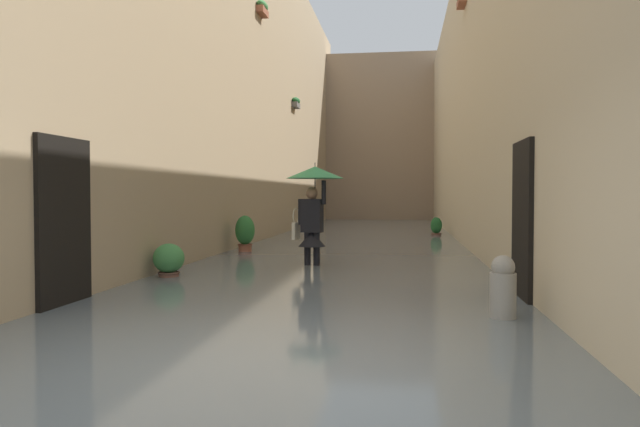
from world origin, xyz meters
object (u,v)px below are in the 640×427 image
at_px(person_wading, 313,196).
at_px(potted_plant_near_right, 245,235).
at_px(potted_plant_mid_right, 169,263).
at_px(potted_plant_far_left, 436,229).
at_px(mooring_bollard, 503,297).

height_order(person_wading, potted_plant_near_right, person_wading).
bearing_deg(potted_plant_mid_right, potted_plant_far_left, -114.39).
xyz_separation_m(potted_plant_near_right, potted_plant_mid_right, (0.11, 4.26, -0.16)).
height_order(person_wading, potted_plant_mid_right, person_wading).
relative_size(potted_plant_near_right, potted_plant_mid_right, 1.40).
distance_m(potted_plant_near_right, mooring_bollard, 8.28).
bearing_deg(potted_plant_mid_right, person_wading, -138.62).
relative_size(potted_plant_mid_right, potted_plant_far_left, 0.94).
bearing_deg(mooring_bollard, person_wading, -58.70).
bearing_deg(potted_plant_far_left, potted_plant_near_right, 53.28).
height_order(potted_plant_far_left, mooring_bollard, mooring_bollard).
xyz_separation_m(potted_plant_far_left, mooring_bollard, (0.01, 13.08, 0.02)).
distance_m(person_wading, potted_plant_far_left, 9.14).
bearing_deg(potted_plant_mid_right, mooring_bollard, 151.29).
xyz_separation_m(person_wading, potted_plant_near_right, (1.95, -2.44, -0.90)).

